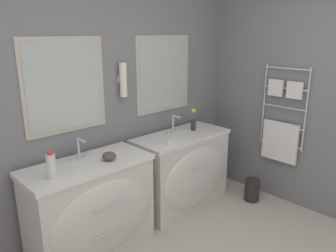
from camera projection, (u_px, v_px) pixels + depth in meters
name	position (u px, v px, depth m)	size (l,w,h in m)	color
wall_back	(91.00, 99.00, 3.05)	(5.29, 0.15, 2.60)	slate
wall_right	(295.00, 91.00, 3.54)	(0.13, 3.88, 2.60)	slate
vanity_left	(92.00, 207.00, 2.87)	(1.10, 0.56, 0.84)	silver
vanity_right	(183.00, 170.00, 3.64)	(1.10, 0.56, 0.84)	silver
faucet_left	(79.00, 149.00, 2.84)	(0.17, 0.12, 0.19)	silver
faucet_right	(174.00, 124.00, 3.61)	(0.17, 0.12, 0.19)	silver
toiletry_bottle	(51.00, 166.00, 2.46)	(0.07, 0.07, 0.21)	silver
amenity_bowl	(109.00, 156.00, 2.83)	(0.12, 0.12, 0.07)	#4C4742
flower_vase	(193.00, 121.00, 3.67)	(0.05, 0.05, 0.25)	#332D2D
soap_dish	(169.00, 142.00, 3.24)	(0.08, 0.06, 0.04)	white
waste_bin	(252.00, 189.00, 3.82)	(0.18, 0.18, 0.26)	#282626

